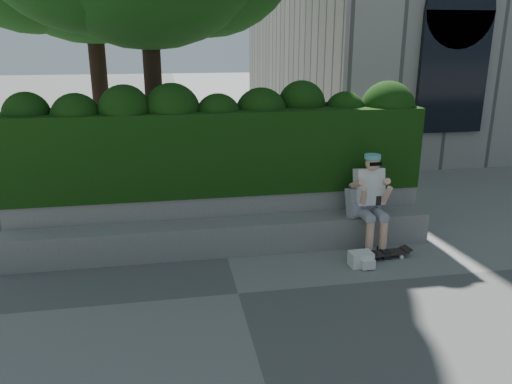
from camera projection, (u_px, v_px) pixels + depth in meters
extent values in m
plane|color=slate|center=(238.00, 294.00, 5.98)|extent=(80.00, 80.00, 0.00)
cube|color=gray|center=(225.00, 237.00, 7.09)|extent=(6.00, 0.45, 0.45)
cube|color=gray|center=(221.00, 216.00, 7.49)|extent=(6.00, 0.50, 0.75)
cube|color=black|center=(218.00, 149.00, 7.41)|extent=(6.00, 1.00, 1.20)
cylinder|color=black|center=(155.00, 115.00, 9.39)|extent=(0.33, 0.33, 3.08)
cylinder|color=black|center=(102.00, 105.00, 11.18)|extent=(0.36, 0.36, 3.00)
cube|color=gray|center=(366.00, 208.00, 7.29)|extent=(0.36, 0.26, 0.22)
cube|color=silver|center=(369.00, 187.00, 7.13)|extent=(0.40, 0.32, 0.55)
sphere|color=tan|center=(373.00, 163.00, 6.95)|extent=(0.21, 0.21, 0.21)
cylinder|color=#57A09B|center=(373.00, 157.00, 6.95)|extent=(0.23, 0.23, 0.06)
cube|color=black|center=(379.00, 201.00, 6.83)|extent=(0.07, 0.02, 0.13)
cylinder|color=tan|center=(370.00, 239.00, 6.95)|extent=(0.11, 0.11, 0.47)
cylinder|color=tan|center=(383.00, 238.00, 6.99)|extent=(0.11, 0.11, 0.47)
cube|color=black|center=(370.00, 254.00, 6.96)|extent=(0.10, 0.26, 0.10)
cube|color=black|center=(384.00, 253.00, 6.99)|extent=(0.10, 0.26, 0.10)
cube|color=black|center=(381.00, 254.00, 6.91)|extent=(0.80, 0.27, 0.02)
cylinder|color=silver|center=(366.00, 261.00, 6.78)|extent=(0.06, 0.03, 0.06)
cylinder|color=silver|center=(360.00, 256.00, 6.93)|extent=(0.06, 0.03, 0.06)
cylinder|color=silver|center=(401.00, 257.00, 6.92)|extent=(0.06, 0.03, 0.06)
cylinder|color=silver|center=(395.00, 252.00, 7.07)|extent=(0.06, 0.03, 0.06)
cube|color=silver|center=(357.00, 202.00, 7.19)|extent=(0.32, 0.22, 0.43)
cube|color=silver|center=(361.00, 259.00, 6.69)|extent=(0.31, 0.22, 0.19)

